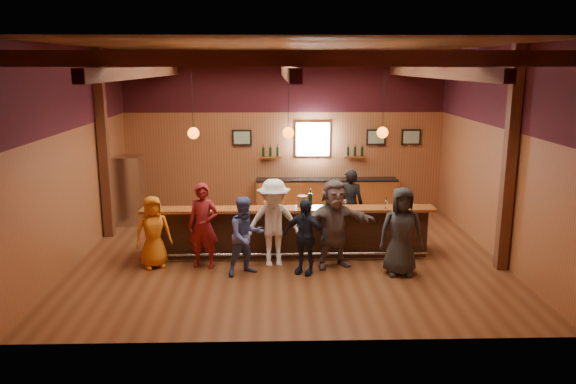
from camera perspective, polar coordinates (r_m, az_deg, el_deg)
name	(u,v)px	position (r m, az deg, el deg)	size (l,w,h in m)	color
room	(288,108)	(11.92, 0.03, 8.51)	(9.04, 9.00, 4.52)	brown
bar_counter	(289,230)	(12.50, 0.10, -3.86)	(6.30, 1.07, 1.11)	black
back_bar_cabinet	(327,195)	(16.03, 3.95, -0.31)	(4.00, 0.52, 0.95)	brown
window	(313,139)	(15.94, 2.53, 5.39)	(0.95, 0.09, 0.95)	silver
framed_pictures	(343,137)	(16.01, 5.64, 5.55)	(5.35, 0.05, 0.45)	black
wine_shelves	(313,155)	(15.94, 2.53, 3.82)	(3.00, 0.18, 0.30)	brown
pendant_lights	(288,133)	(11.91, 0.04, 6.06)	(4.24, 0.24, 1.37)	black
stainless_fridge	(129,190)	(15.25, -15.84, 0.17)	(0.70, 0.70, 1.80)	silver
customer_orange	(153,232)	(11.87, -13.53, -3.97)	(0.74, 0.48, 1.51)	orange
customer_redvest	(203,226)	(11.63, -8.60, -3.42)	(0.65, 0.42, 1.77)	maroon
customer_denim	(246,236)	(11.17, -4.29, -4.48)	(0.77, 0.60, 1.59)	#4D579B
customer_white	(274,223)	(11.59, -1.46, -3.16)	(1.19, 0.68, 1.84)	white
customer_navy	(304,237)	(11.20, 1.68, -4.56)	(0.90, 0.37, 1.53)	#1A2034
customer_brown	(334,224)	(11.55, 4.69, -3.23)	(1.71, 0.55, 1.85)	#665552
customer_dark	(401,232)	(11.32, 11.44, -3.96)	(0.87, 0.57, 1.78)	#28282B
bartender	(350,205)	(13.41, 6.32, -1.29)	(0.63, 0.41, 1.72)	black
ice_bucket	(302,201)	(12.13, 1.43, -0.93)	(0.22, 0.22, 0.23)	olive
bottle_a	(310,199)	(12.16, 2.29, -0.76)	(0.08, 0.08, 0.37)	black
bottle_b	(327,201)	(12.16, 4.00, -0.90)	(0.07, 0.07, 0.31)	black
glass_a	(158,203)	(12.30, -13.02, -1.05)	(0.08, 0.08, 0.17)	silver
glass_b	(201,202)	(12.10, -8.80, -1.04)	(0.08, 0.08, 0.19)	silver
glass_c	(209,202)	(12.09, -7.99, -1.02)	(0.08, 0.08, 0.19)	silver
glass_d	(242,203)	(11.98, -4.73, -1.07)	(0.08, 0.08, 0.18)	silver
glass_e	(265,203)	(11.99, -2.37, -1.10)	(0.07, 0.07, 0.17)	silver
glass_f	(332,202)	(11.98, 4.48, -1.01)	(0.09, 0.09, 0.20)	silver
glass_g	(345,202)	(12.12, 5.82, -1.01)	(0.07, 0.07, 0.16)	silver
glass_h	(386,203)	(12.15, 9.92, -1.07)	(0.08, 0.08, 0.17)	silver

